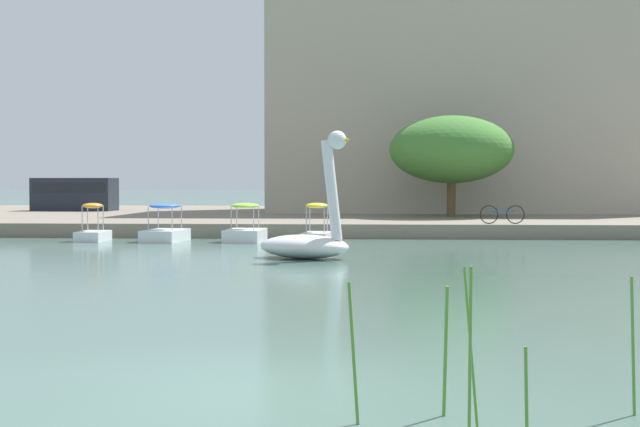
{
  "coord_description": "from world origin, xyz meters",
  "views": [
    {
      "loc": [
        1.35,
        -9.79,
        2.25
      ],
      "look_at": [
        -0.55,
        19.98,
        1.21
      ],
      "focal_mm": 51.58,
      "sensor_mm": 36.0,
      "label": 1
    }
  ],
  "objects_px": {
    "swan_boat": "(308,236)",
    "pedal_boat_blue": "(165,230)",
    "pedal_boat_yellow": "(317,231)",
    "pedal_boat_lime": "(245,230)",
    "bicycle_parked": "(502,214)",
    "tree_sapling_by_fence": "(451,150)",
    "pedal_boat_orange": "(93,231)",
    "parked_van": "(75,193)"
  },
  "relations": [
    {
      "from": "swan_boat",
      "to": "pedal_boat_blue",
      "type": "distance_m",
      "value": 9.47
    },
    {
      "from": "pedal_boat_yellow",
      "to": "pedal_boat_lime",
      "type": "bearing_deg",
      "value": 172.31
    },
    {
      "from": "pedal_boat_yellow",
      "to": "bicycle_parked",
      "type": "bearing_deg",
      "value": 23.1
    },
    {
      "from": "swan_boat",
      "to": "bicycle_parked",
      "type": "height_order",
      "value": "swan_boat"
    },
    {
      "from": "pedal_boat_lime",
      "to": "tree_sapling_by_fence",
      "type": "relative_size",
      "value": 0.31
    },
    {
      "from": "pedal_boat_blue",
      "to": "pedal_boat_orange",
      "type": "height_order",
      "value": "pedal_boat_orange"
    },
    {
      "from": "swan_boat",
      "to": "pedal_boat_lime",
      "type": "xyz_separation_m",
      "value": [
        -2.94,
        7.44,
        -0.23
      ]
    },
    {
      "from": "swan_boat",
      "to": "pedal_boat_lime",
      "type": "relative_size",
      "value": 1.6
    },
    {
      "from": "pedal_boat_yellow",
      "to": "parked_van",
      "type": "bearing_deg",
      "value": 129.93
    },
    {
      "from": "pedal_boat_lime",
      "to": "pedal_boat_orange",
      "type": "xyz_separation_m",
      "value": [
        -5.8,
        -0.05,
        -0.04
      ]
    },
    {
      "from": "pedal_boat_yellow",
      "to": "swan_boat",
      "type": "bearing_deg",
      "value": -88.25
    },
    {
      "from": "bicycle_parked",
      "to": "pedal_boat_orange",
      "type": "bearing_deg",
      "value": -170.1
    },
    {
      "from": "parked_van",
      "to": "pedal_boat_orange",
      "type": "bearing_deg",
      "value": -69.42
    },
    {
      "from": "swan_boat",
      "to": "pedal_boat_blue",
      "type": "relative_size",
      "value": 1.51
    },
    {
      "from": "pedal_boat_orange",
      "to": "pedal_boat_lime",
      "type": "bearing_deg",
      "value": 0.47
    },
    {
      "from": "pedal_boat_yellow",
      "to": "parked_van",
      "type": "xyz_separation_m",
      "value": [
        -15.25,
        18.21,
        1.17
      ]
    },
    {
      "from": "pedal_boat_lime",
      "to": "bicycle_parked",
      "type": "xyz_separation_m",
      "value": [
        9.9,
        2.69,
        0.52
      ]
    },
    {
      "from": "swan_boat",
      "to": "pedal_boat_orange",
      "type": "xyz_separation_m",
      "value": [
        -8.74,
        7.4,
        -0.27
      ]
    },
    {
      "from": "pedal_boat_yellow",
      "to": "tree_sapling_by_fence",
      "type": "height_order",
      "value": "tree_sapling_by_fence"
    },
    {
      "from": "pedal_boat_lime",
      "to": "tree_sapling_by_fence",
      "type": "xyz_separation_m",
      "value": [
        8.46,
        10.11,
        3.36
      ]
    },
    {
      "from": "tree_sapling_by_fence",
      "to": "parked_van",
      "type": "height_order",
      "value": "tree_sapling_by_fence"
    },
    {
      "from": "tree_sapling_by_fence",
      "to": "bicycle_parked",
      "type": "height_order",
      "value": "tree_sapling_by_fence"
    },
    {
      "from": "tree_sapling_by_fence",
      "to": "parked_van",
      "type": "xyz_separation_m",
      "value": [
        -20.99,
        7.74,
        -2.19
      ]
    },
    {
      "from": "pedal_boat_lime",
      "to": "swan_boat",
      "type": "bearing_deg",
      "value": -68.44
    },
    {
      "from": "pedal_boat_orange",
      "to": "parked_van",
      "type": "bearing_deg",
      "value": 110.58
    },
    {
      "from": "pedal_boat_lime",
      "to": "pedal_boat_yellow",
      "type": "bearing_deg",
      "value": -7.69
    },
    {
      "from": "pedal_boat_yellow",
      "to": "pedal_boat_lime",
      "type": "xyz_separation_m",
      "value": [
        -2.73,
        0.37,
        -0.0
      ]
    },
    {
      "from": "swan_boat",
      "to": "parked_van",
      "type": "relative_size",
      "value": 0.78
    },
    {
      "from": "pedal_boat_yellow",
      "to": "pedal_boat_orange",
      "type": "distance_m",
      "value": 8.53
    },
    {
      "from": "pedal_boat_orange",
      "to": "bicycle_parked",
      "type": "distance_m",
      "value": 15.95
    },
    {
      "from": "tree_sapling_by_fence",
      "to": "swan_boat",
      "type": "bearing_deg",
      "value": -107.47
    },
    {
      "from": "swan_boat",
      "to": "pedal_boat_lime",
      "type": "bearing_deg",
      "value": 111.56
    },
    {
      "from": "swan_boat",
      "to": "pedal_boat_yellow",
      "type": "distance_m",
      "value": 7.08
    },
    {
      "from": "pedal_boat_lime",
      "to": "pedal_boat_orange",
      "type": "relative_size",
      "value": 1.32
    },
    {
      "from": "pedal_boat_orange",
      "to": "bicycle_parked",
      "type": "relative_size",
      "value": 0.98
    },
    {
      "from": "pedal_boat_blue",
      "to": "pedal_boat_orange",
      "type": "relative_size",
      "value": 1.4
    },
    {
      "from": "pedal_boat_blue",
      "to": "tree_sapling_by_fence",
      "type": "bearing_deg",
      "value": 41.6
    },
    {
      "from": "pedal_boat_yellow",
      "to": "tree_sapling_by_fence",
      "type": "bearing_deg",
      "value": 61.28
    },
    {
      "from": "pedal_boat_blue",
      "to": "bicycle_parked",
      "type": "relative_size",
      "value": 1.37
    },
    {
      "from": "swan_boat",
      "to": "pedal_boat_orange",
      "type": "bearing_deg",
      "value": 139.77
    },
    {
      "from": "swan_boat",
      "to": "bicycle_parked",
      "type": "relative_size",
      "value": 2.08
    },
    {
      "from": "pedal_boat_yellow",
      "to": "parked_van",
      "type": "relative_size",
      "value": 0.41
    }
  ]
}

